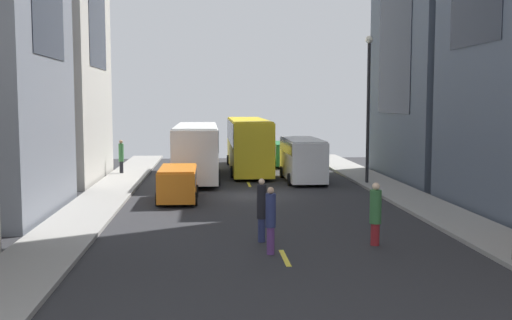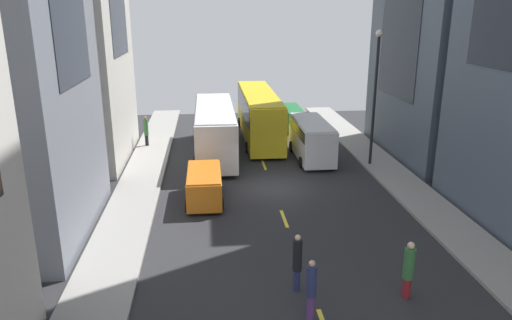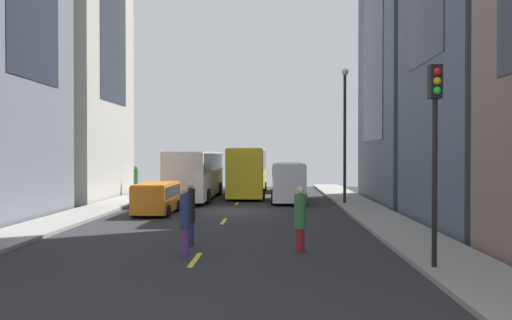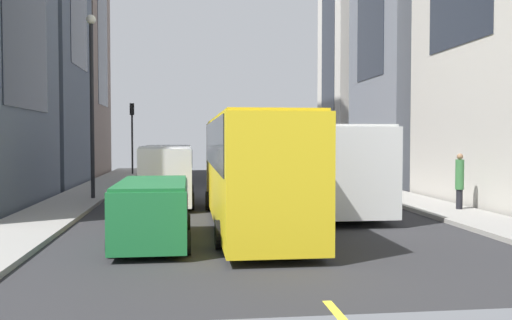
# 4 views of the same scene
# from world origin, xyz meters

# --- Properties ---
(ground_plane) EXTENTS (41.54, 41.54, 0.00)m
(ground_plane) POSITION_xyz_m (0.00, 0.00, 0.00)
(ground_plane) COLOR #28282B
(sidewalk_west) EXTENTS (2.49, 44.00, 0.15)m
(sidewalk_west) POSITION_xyz_m (-7.53, 0.00, 0.07)
(sidewalk_west) COLOR gray
(sidewalk_west) RESTS_ON ground
(sidewalk_east) EXTENTS (2.49, 44.00, 0.15)m
(sidewalk_east) POSITION_xyz_m (7.53, 0.00, 0.07)
(sidewalk_east) COLOR gray
(sidewalk_east) RESTS_ON ground
(lane_stripe_1) EXTENTS (0.16, 2.00, 0.01)m
(lane_stripe_1) POSITION_xyz_m (0.00, -12.60, 0.01)
(lane_stripe_1) COLOR yellow
(lane_stripe_1) RESTS_ON ground
(lane_stripe_2) EXTENTS (0.16, 2.00, 0.01)m
(lane_stripe_2) POSITION_xyz_m (0.00, -4.20, 0.01)
(lane_stripe_2) COLOR yellow
(lane_stripe_2) RESTS_ON ground
(lane_stripe_3) EXTENTS (0.16, 2.00, 0.01)m
(lane_stripe_3) POSITION_xyz_m (0.00, 4.20, 0.01)
(lane_stripe_3) COLOR yellow
(lane_stripe_3) RESTS_ON ground
(lane_stripe_4) EXTENTS (0.16, 2.00, 0.01)m
(lane_stripe_4) POSITION_xyz_m (0.00, 12.60, 0.01)
(lane_stripe_4) COLOR yellow
(lane_stripe_4) RESTS_ON ground
(lane_stripe_5) EXTENTS (0.16, 2.00, 0.01)m
(lane_stripe_5) POSITION_xyz_m (0.00, 21.00, 0.01)
(lane_stripe_5) COLOR yellow
(lane_stripe_5) RESTS_ON ground
(building_east_2) EXTENTS (9.61, 11.33, 18.15)m
(building_east_2) POSITION_xyz_m (13.73, 5.75, 9.07)
(building_east_2) COLOR #4C5666
(building_east_2) RESTS_ON ground
(city_bus_white) EXTENTS (2.80, 11.10, 3.35)m
(city_bus_white) POSITION_xyz_m (-3.08, 7.07, 2.01)
(city_bus_white) COLOR silver
(city_bus_white) RESTS_ON ground
(streetcar_yellow) EXTENTS (2.70, 12.59, 3.59)m
(streetcar_yellow) POSITION_xyz_m (0.39, 11.19, 2.12)
(streetcar_yellow) COLOR yellow
(streetcar_yellow) RESTS_ON ground
(delivery_van_white) EXTENTS (2.25, 6.05, 2.58)m
(delivery_van_white) POSITION_xyz_m (3.32, 5.33, 1.52)
(delivery_van_white) COLOR white
(delivery_van_white) RESTS_ON ground
(car_green_0) EXTENTS (2.04, 4.71, 1.74)m
(car_green_0) POSITION_xyz_m (3.40, 14.31, 1.02)
(car_green_0) COLOR #1E7238
(car_green_0) RESTS_ON ground
(car_orange_1) EXTENTS (1.92, 4.12, 1.65)m
(car_orange_1) POSITION_xyz_m (-3.82, -1.53, 0.97)
(car_orange_1) COLOR orange
(car_orange_1) RESTS_ON ground
(pedestrian_crossing_near) EXTENTS (0.33, 0.33, 2.15)m
(pedestrian_crossing_near) POSITION_xyz_m (-0.39, -12.09, 1.15)
(pedestrian_crossing_near) COLOR #593372
(pedestrian_crossing_near) RESTS_ON ground
(pedestrian_walking_far) EXTENTS (0.39, 0.39, 2.13)m
(pedestrian_walking_far) POSITION_xyz_m (3.23, -11.16, 1.12)
(pedestrian_walking_far) COLOR maroon
(pedestrian_walking_far) RESTS_ON ground
(pedestrian_crossing_mid) EXTENTS (0.33, 0.33, 2.16)m
(pedestrian_crossing_mid) POSITION_xyz_m (-8.01, 9.26, 1.30)
(pedestrian_crossing_mid) COLOR black
(pedestrian_crossing_mid) RESTS_ON ground
(pedestrian_waiting_curb) EXTENTS (0.33, 0.33, 2.20)m
(pedestrian_waiting_curb) POSITION_xyz_m (-0.53, -10.37, 1.17)
(pedestrian_waiting_curb) COLOR navy
(pedestrian_waiting_curb) RESTS_ON ground
(traffic_light_near_corner) EXTENTS (0.32, 0.44, 5.42)m
(traffic_light_near_corner) POSITION_xyz_m (6.68, -13.89, 3.95)
(traffic_light_near_corner) COLOR black
(traffic_light_near_corner) RESTS_ON ground
(streetlamp_near) EXTENTS (0.44, 0.44, 8.36)m
(streetlamp_near) POSITION_xyz_m (6.78, 3.44, 5.16)
(streetlamp_near) COLOR black
(streetlamp_near) RESTS_ON ground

